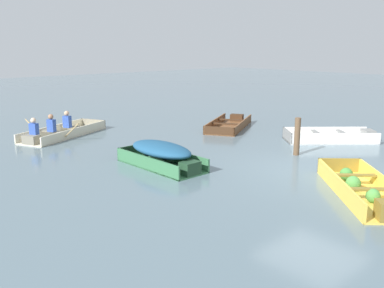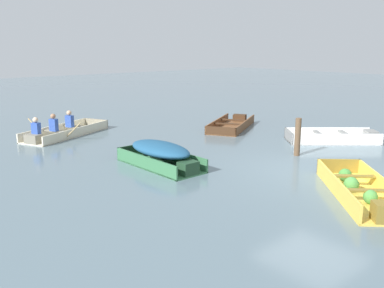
% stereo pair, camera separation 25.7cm
% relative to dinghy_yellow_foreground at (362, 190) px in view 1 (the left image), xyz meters
% --- Properties ---
extents(ground_plane, '(80.00, 80.00, 0.00)m').
position_rel_dinghy_yellow_foreground_xyz_m(ground_plane, '(0.98, 1.73, -0.15)').
color(ground_plane, slate).
extents(dinghy_yellow_foreground, '(3.10, 3.17, 0.40)m').
position_rel_dinghy_yellow_foreground_xyz_m(dinghy_yellow_foreground, '(0.00, 0.00, 0.00)').
color(dinghy_yellow_foreground, '#E5BC47').
rests_on(dinghy_yellow_foreground, ground).
extents(skiff_green_near_moored, '(1.11, 2.72, 0.68)m').
position_rel_dinghy_yellow_foreground_xyz_m(skiff_green_near_moored, '(-1.84, 4.82, 0.25)').
color(skiff_green_near_moored, '#387047').
rests_on(skiff_green_near_moored, ground).
extents(skiff_white_mid_moored, '(3.08, 2.89, 0.40)m').
position_rel_dinghy_yellow_foreground_xyz_m(skiff_white_mid_moored, '(4.63, 3.36, -0.01)').
color(skiff_white_mid_moored, white).
rests_on(skiff_white_mid_moored, ground).
extents(skiff_wooden_brown_far_moored, '(3.49, 2.71, 0.33)m').
position_rel_dinghy_yellow_foreground_xyz_m(skiff_wooden_brown_far_moored, '(3.86, 7.61, -0.05)').
color(skiff_wooden_brown_far_moored, brown).
rests_on(skiff_wooden_brown_far_moored, ground).
extents(rowboat_cream_with_crew, '(3.79, 2.65, 0.90)m').
position_rel_dinghy_yellow_foreground_xyz_m(rowboat_cream_with_crew, '(-2.19, 10.43, 0.04)').
color(rowboat_cream_with_crew, beige).
rests_on(rowboat_cream_with_crew, ground).
extents(mooring_post, '(0.18, 0.18, 1.15)m').
position_rel_dinghy_yellow_foreground_xyz_m(mooring_post, '(2.02, 3.12, 0.42)').
color(mooring_post, brown).
rests_on(mooring_post, ground).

